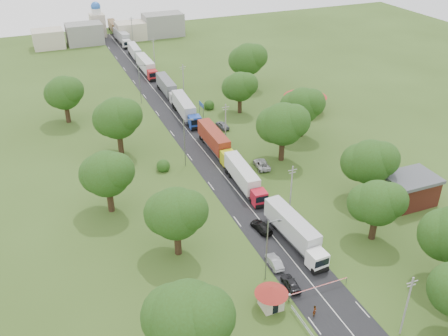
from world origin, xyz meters
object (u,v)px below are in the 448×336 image
info_sign (201,107)px  car_lane_front (291,283)px  guard_booth (271,294)px  boom_barrier (310,290)px  truck_0 (295,231)px  pedestrian_near (315,311)px  car_lane_mid (274,262)px

info_sign → car_lane_front: size_ratio=1.02×
guard_booth → info_sign: info_sign is taller
boom_barrier → truck_0: bearing=71.3°
car_lane_front → pedestrian_near: bearing=96.0°
guard_booth → car_lane_front: size_ratio=1.10×
boom_barrier → pedestrian_near: (-1.38, -3.50, -0.08)m
boom_barrier → info_sign: size_ratio=2.25×
car_lane_front → pedestrian_near: size_ratio=2.49×
info_sign → car_lane_front: info_sign is taller
boom_barrier → car_lane_front: size_ratio=2.30×
info_sign → car_lane_mid: 53.61m
info_sign → truck_0: 49.42m
truck_0 → car_lane_mid: truck_0 is taller
guard_booth → truck_0: 14.27m
guard_booth → info_sign: (12.40, 60.00, 0.84)m
guard_booth → car_lane_mid: size_ratio=1.09×
guard_booth → info_sign: size_ratio=1.07×
info_sign → pedestrian_near: bearing=-97.1°
truck_0 → car_lane_mid: (-5.26, -3.60, -1.56)m
info_sign → truck_0: (-2.94, -49.33, -0.77)m
car_lane_mid → pedestrian_near: 10.58m
info_sign → pedestrian_near: 64.03m
boom_barrier → info_sign: 60.39m
truck_0 → pedestrian_near: truck_0 is taller
guard_booth → pedestrian_near: bearing=-38.1°
pedestrian_near → boom_barrier: bearing=28.0°
info_sign → car_lane_mid: bearing=-98.8°
truck_0 → pedestrian_near: size_ratio=9.43×
info_sign → car_lane_front: 58.38m
car_lane_mid → truck_0: bearing=-141.8°
guard_booth → truck_0: bearing=48.4°
boom_barrier → guard_booth: (-5.84, -0.00, 1.27)m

